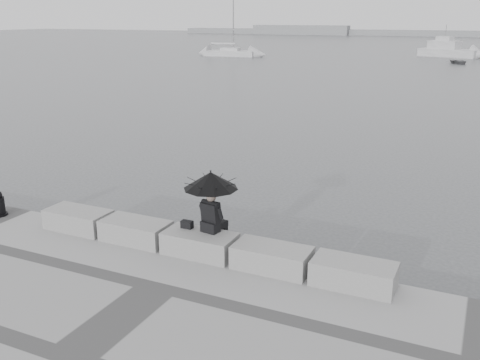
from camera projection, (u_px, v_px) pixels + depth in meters
The scene contains 12 objects.
ground at pixel (210, 266), 12.31m from camera, with size 360.00×360.00×0.00m, color #424446.
stone_block_far_left at pixel (79, 220), 13.08m from camera, with size 1.60×0.80×0.50m, color gray.
stone_block_left at pixel (136, 231), 12.39m from camera, with size 1.60×0.80×0.50m, color gray.
stone_block_centre at pixel (200, 244), 11.70m from camera, with size 1.60×0.80×0.50m, color gray.
stone_block_right at pixel (272, 258), 11.01m from camera, with size 1.60×0.80×0.50m, color gray.
stone_block_far_right at pixel (354, 274), 10.32m from camera, with size 1.60×0.80×0.50m, color gray.
seated_person at pixel (211, 187), 11.45m from camera, with size 1.19×1.19×1.39m.
bag at pixel (187, 224), 11.89m from camera, with size 0.26×0.15×0.17m, color black.
distant_landmass at pixel (446, 33), 149.09m from camera, with size 180.00×8.00×2.80m.
sailboat_left at pixel (230, 52), 76.27m from camera, with size 7.58×3.01×12.90m.
motor_cruiser at pixel (449, 50), 74.86m from camera, with size 8.61×5.51×4.50m.
dinghy at pixel (459, 62), 64.42m from camera, with size 2.99×1.26×0.51m, color gray.
Camera 1 is at (5.37, -9.83, 5.53)m, focal length 40.00 mm.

